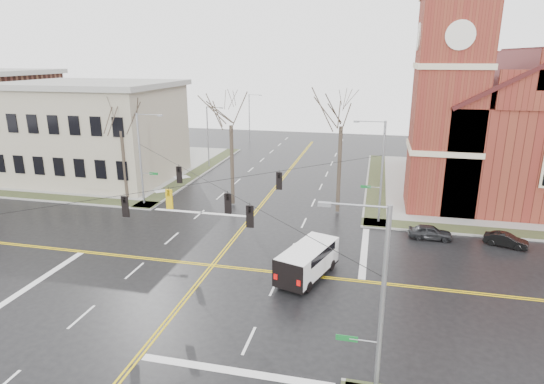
% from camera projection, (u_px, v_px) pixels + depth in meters
% --- Properties ---
extents(ground, '(120.00, 120.00, 0.00)m').
position_uv_depth(ground, '(212.00, 265.00, 32.45)').
color(ground, black).
rests_on(ground, ground).
extents(sidewalks, '(80.00, 80.00, 0.17)m').
position_uv_depth(sidewalks, '(212.00, 264.00, 32.43)').
color(sidewalks, gray).
rests_on(sidewalks, ground).
extents(road_markings, '(100.00, 100.00, 0.01)m').
position_uv_depth(road_markings, '(212.00, 265.00, 32.45)').
color(road_markings, gold).
rests_on(road_markings, ground).
extents(church, '(24.28, 27.48, 27.50)m').
position_uv_depth(church, '(514.00, 115.00, 47.77)').
color(church, maroon).
rests_on(church, ground).
extents(civic_building_a, '(18.00, 14.00, 11.00)m').
position_uv_depth(civic_building_a, '(95.00, 133.00, 54.29)').
color(civic_building_a, '#9E947D').
rests_on(civic_building_a, ground).
extents(signal_pole_ne, '(2.75, 0.22, 9.00)m').
position_uv_depth(signal_pole_ne, '(380.00, 169.00, 39.30)').
color(signal_pole_ne, gray).
rests_on(signal_pole_ne, ground).
extents(signal_pole_nw, '(2.75, 0.22, 9.00)m').
position_uv_depth(signal_pole_nw, '(142.00, 157.00, 44.21)').
color(signal_pole_nw, gray).
rests_on(signal_pole_nw, ground).
extents(signal_pole_se, '(2.75, 0.22, 9.00)m').
position_uv_depth(signal_pole_se, '(377.00, 306.00, 17.85)').
color(signal_pole_se, gray).
rests_on(signal_pole_se, ground).
extents(span_wires, '(23.02, 23.02, 0.03)m').
position_uv_depth(span_wires, '(209.00, 182.00, 30.67)').
color(span_wires, black).
rests_on(span_wires, ground).
extents(traffic_signals, '(8.21, 8.26, 1.30)m').
position_uv_depth(traffic_signals, '(206.00, 195.00, 30.26)').
color(traffic_signals, black).
rests_on(traffic_signals, ground).
extents(streetlight_north_a, '(2.30, 0.20, 8.00)m').
position_uv_depth(streetlight_north_a, '(209.00, 134.00, 59.59)').
color(streetlight_north_a, gray).
rests_on(streetlight_north_a, ground).
extents(streetlight_north_b, '(2.30, 0.20, 8.00)m').
position_uv_depth(streetlight_north_b, '(250.00, 116.00, 78.24)').
color(streetlight_north_b, gray).
rests_on(streetlight_north_b, ground).
extents(cargo_van, '(3.81, 6.01, 2.14)m').
position_uv_depth(cargo_van, '(309.00, 258.00, 30.61)').
color(cargo_van, white).
rests_on(cargo_van, ground).
extents(parked_car_a, '(3.43, 1.39, 1.17)m').
position_uv_depth(parked_car_a, '(430.00, 232.00, 37.02)').
color(parked_car_a, black).
rests_on(parked_car_a, ground).
extents(parked_car_b, '(3.38, 2.11, 1.05)m').
position_uv_depth(parked_car_b, '(506.00, 240.00, 35.57)').
color(parked_car_b, black).
rests_on(parked_car_b, ground).
extents(tree_nw_far, '(4.00, 4.00, 10.47)m').
position_uv_depth(tree_nw_far, '(121.00, 126.00, 45.47)').
color(tree_nw_far, '#362B22').
rests_on(tree_nw_far, ground).
extents(tree_nw_near, '(4.00, 4.00, 11.75)m').
position_uv_depth(tree_nw_near, '(231.00, 120.00, 43.23)').
color(tree_nw_near, '#362B22').
rests_on(tree_nw_near, ground).
extents(tree_ne, '(4.00, 4.00, 12.14)m').
position_uv_depth(tree_ne, '(341.00, 121.00, 40.87)').
color(tree_ne, '#362B22').
rests_on(tree_ne, ground).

